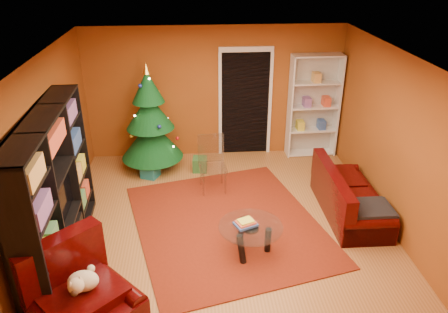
{
  "coord_description": "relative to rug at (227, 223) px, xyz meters",
  "views": [
    {
      "loc": [
        -0.45,
        -5.48,
        3.91
      ],
      "look_at": [
        0.0,
        0.4,
        1.05
      ],
      "focal_mm": 35.0,
      "sensor_mm": 36.0,
      "label": 1
    }
  ],
  "objects": [
    {
      "name": "wall_right",
      "position": [
        2.49,
        -0.15,
        1.29
      ],
      "size": [
        0.05,
        5.5,
        2.6
      ],
      "primitive_type": "cube",
      "color": "#904818",
      "rests_on": "ground"
    },
    {
      "name": "dog",
      "position": [
        -1.72,
        -1.87,
        0.63
      ],
      "size": [
        0.5,
        0.49,
        0.28
      ],
      "primitive_type": null,
      "rotation": [
        0.0,
        0.0,
        0.75
      ],
      "color": "beige",
      "rests_on": "armchair"
    },
    {
      "name": "ceiling",
      "position": [
        -0.03,
        -0.15,
        2.62
      ],
      "size": [
        5.0,
        5.5,
        0.05
      ],
      "primitive_type": "cube",
      "color": "silver",
      "rests_on": "wall_back"
    },
    {
      "name": "gift_box_teal",
      "position": [
        -1.3,
        1.65,
        0.13
      ],
      "size": [
        0.38,
        0.38,
        0.28
      ],
      "primitive_type": "cube",
      "rotation": [
        0.0,
        0.0,
        -0.42
      ],
      "color": "#15707D",
      "rests_on": "floor"
    },
    {
      "name": "acrylic_chair",
      "position": [
        -0.16,
        1.06,
        0.44
      ],
      "size": [
        0.5,
        0.54,
        0.9
      ],
      "primitive_type": null,
      "rotation": [
        0.0,
        0.0,
        0.09
      ],
      "color": "#66605B",
      "rests_on": "rug"
    },
    {
      "name": "sofa",
      "position": [
        1.99,
        0.17,
        0.38
      ],
      "size": [
        0.82,
        1.8,
        0.77
      ],
      "primitive_type": null,
      "rotation": [
        0.0,
        0.0,
        1.56
      ],
      "color": "black",
      "rests_on": "rug"
    },
    {
      "name": "armchair",
      "position": [
        -1.72,
        -1.94,
        0.42
      ],
      "size": [
        1.55,
        1.55,
        0.86
      ],
      "primitive_type": null,
      "rotation": [
        0.0,
        0.0,
        0.75
      ],
      "color": "black",
      "rests_on": "rug"
    },
    {
      "name": "christmas_tree",
      "position": [
        -1.27,
        2.0,
        1.0
      ],
      "size": [
        1.23,
        1.23,
        2.07
      ],
      "primitive_type": null,
      "rotation": [
        0.0,
        0.0,
        -0.06
      ],
      "color": "#093A16",
      "rests_on": "floor"
    },
    {
      "name": "wall_left",
      "position": [
        -2.56,
        -0.15,
        1.29
      ],
      "size": [
        0.05,
        5.5,
        2.6
      ],
      "primitive_type": "cube",
      "color": "#904818",
      "rests_on": "ground"
    },
    {
      "name": "rug",
      "position": [
        0.0,
        0.0,
        0.0
      ],
      "size": [
        3.38,
        3.71,
        0.02
      ],
      "primitive_type": "cube",
      "rotation": [
        0.0,
        0.0,
        0.25
      ],
      "color": "maroon",
      "rests_on": "floor"
    },
    {
      "name": "doorway",
      "position": [
        0.57,
        2.58,
        1.04
      ],
      "size": [
        1.06,
        0.6,
        2.16
      ],
      "primitive_type": null,
      "color": "black",
      "rests_on": "floor"
    },
    {
      "name": "gift_box_green",
      "position": [
        -0.37,
        1.83,
        0.12
      ],
      "size": [
        0.29,
        0.29,
        0.27
      ],
      "primitive_type": "cube",
      "rotation": [
        0.0,
        0.0,
        -0.09
      ],
      "color": "#266029",
      "rests_on": "floor"
    },
    {
      "name": "coffee_table",
      "position": [
        0.26,
        -0.72,
        0.22
      ],
      "size": [
        1.17,
        1.17,
        0.56
      ],
      "primitive_type": null,
      "rotation": [
        0.0,
        0.0,
        0.4
      ],
      "color": "gray",
      "rests_on": "rug"
    },
    {
      "name": "floor",
      "position": [
        -0.03,
        -0.15,
        -0.03
      ],
      "size": [
        5.0,
        5.5,
        0.05
      ],
      "primitive_type": "cube",
      "color": "#925929",
      "rests_on": "ground"
    },
    {
      "name": "wall_back",
      "position": [
        -0.03,
        2.62,
        1.29
      ],
      "size": [
        5.0,
        0.05,
        2.6
      ],
      "primitive_type": "cube",
      "color": "#904818",
      "rests_on": "ground"
    },
    {
      "name": "media_unit",
      "position": [
        -2.31,
        -0.6,
        1.03
      ],
      "size": [
        0.51,
        2.71,
        2.07
      ],
      "primitive_type": null,
      "rotation": [
        0.0,
        0.0,
        0.04
      ],
      "color": "black",
      "rests_on": "floor"
    },
    {
      "name": "white_bookshelf",
      "position": [
        1.92,
        2.42,
        1.02
      ],
      "size": [
        0.99,
        0.38,
        2.12
      ],
      "primitive_type": null,
      "rotation": [
        0.0,
        0.0,
        0.02
      ],
      "color": "white",
      "rests_on": "floor"
    }
  ]
}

